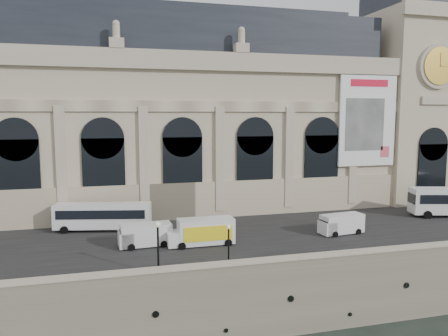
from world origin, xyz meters
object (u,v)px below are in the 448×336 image
object	(u,v)px
lamp_right	(229,246)
bus_left	(103,216)
box_truck	(202,232)
lamp_left	(158,249)
van_b	(143,235)
van_c	(340,224)

from	to	relation	value
lamp_right	bus_left	bearing A→B (deg)	125.15
bus_left	box_truck	size ratio (longest dim) A/B	1.62
lamp_left	lamp_right	size ratio (longest dim) A/B	1.20
van_b	lamp_left	size ratio (longest dim) A/B	1.18
van_c	lamp_right	distance (m)	17.21
lamp_left	lamp_right	bearing A→B (deg)	3.50
van_b	lamp_right	distance (m)	10.98
bus_left	van_b	bearing A→B (deg)	-61.57
van_c	lamp_right	size ratio (longest dim) A/B	1.37
box_truck	bus_left	bearing A→B (deg)	140.00
box_truck	lamp_right	size ratio (longest dim) A/B	1.79
van_c	box_truck	size ratio (longest dim) A/B	0.76
van_b	lamp_left	bearing A→B (deg)	-85.59
lamp_right	lamp_left	bearing A→B (deg)	-176.50
van_b	box_truck	size ratio (longest dim) A/B	0.79
van_b	box_truck	distance (m)	6.28
van_b	bus_left	bearing A→B (deg)	118.43
van_b	box_truck	world-z (taller)	box_truck
bus_left	lamp_left	distance (m)	17.09
van_b	lamp_right	size ratio (longest dim) A/B	1.41
van_b	van_c	xyz separation A→B (m)	(22.62, -0.91, -0.05)
bus_left	van_c	xyz separation A→B (m)	(26.77, -8.57, -0.68)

